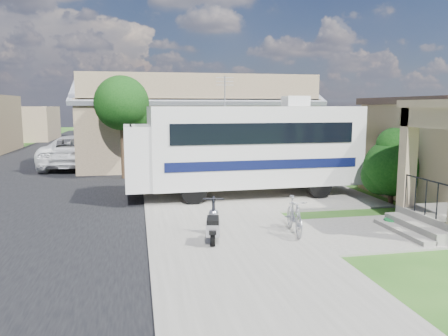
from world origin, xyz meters
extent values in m
plane|color=#1D4813|center=(0.00, 0.00, 0.00)|extent=(120.00, 120.00, 0.00)
cube|color=black|center=(-7.50, 10.00, 0.01)|extent=(9.00, 80.00, 0.02)
cube|color=slate|center=(-1.00, 10.00, 0.03)|extent=(4.00, 80.00, 0.06)
cube|color=slate|center=(1.50, 4.50, 0.03)|extent=(7.00, 6.00, 0.05)
cube|color=slate|center=(3.00, -1.00, 0.03)|extent=(4.00, 3.00, 0.05)
cube|color=black|center=(5.48, 2.70, 1.70)|extent=(0.04, 1.10, 1.20)
cube|color=slate|center=(3.70, -1.30, 0.16)|extent=(0.40, 2.16, 0.32)
cube|color=slate|center=(3.35, -1.30, 0.08)|extent=(0.35, 2.16, 0.16)
cube|color=#867155|center=(4.08, -0.28, 1.85)|extent=(0.35, 0.35, 2.70)
cube|color=#867155|center=(4.08, -1.30, 2.95)|extent=(0.35, 2.40, 0.50)
cylinder|color=black|center=(3.95, -1.30, 1.40)|extent=(0.04, 1.70, 0.04)
cube|color=#756249|center=(0.00, 14.00, 1.80)|extent=(12.00, 8.00, 3.60)
cube|color=slate|center=(0.00, 12.00, 4.15)|extent=(12.50, 4.40, 1.78)
cube|color=slate|center=(0.00, 16.00, 4.15)|extent=(12.50, 4.40, 1.78)
cube|color=slate|center=(0.00, 14.00, 4.85)|extent=(12.50, 0.50, 0.22)
cube|color=#756249|center=(0.00, 10.10, 4.15)|extent=(11.76, 0.20, 1.30)
cube|color=#756249|center=(-15.00, 34.00, 1.60)|extent=(8.00, 7.00, 3.20)
cylinder|color=#312316|center=(-3.80, 9.00, 1.57)|extent=(0.20, 0.20, 3.15)
sphere|color=black|center=(-3.80, 9.00, 3.38)|extent=(2.40, 2.40, 2.40)
sphere|color=black|center=(-3.40, 9.20, 2.93)|extent=(1.68, 1.68, 1.68)
cylinder|color=#312316|center=(-3.80, 19.00, 1.65)|extent=(0.20, 0.20, 3.29)
sphere|color=black|center=(-3.80, 19.00, 3.53)|extent=(2.40, 2.40, 2.40)
sphere|color=black|center=(-3.40, 19.20, 3.06)|extent=(1.68, 1.68, 1.68)
cylinder|color=#312316|center=(-3.80, 28.00, 1.50)|extent=(0.20, 0.20, 3.01)
sphere|color=black|center=(-3.80, 28.00, 3.22)|extent=(2.40, 2.40, 2.40)
sphere|color=black|center=(-3.40, 28.20, 2.79)|extent=(1.68, 1.68, 1.68)
cube|color=beige|center=(0.94, 4.30, 1.85)|extent=(7.48, 2.85, 2.75)
cube|color=beige|center=(-3.19, 4.19, 1.54)|extent=(0.91, 2.54, 2.12)
cube|color=black|center=(-3.38, 4.18, 2.12)|extent=(0.12, 2.25, 0.95)
cube|color=black|center=(0.98, 2.96, 2.35)|extent=(6.30, 0.20, 0.69)
cube|color=black|center=(0.90, 5.64, 2.35)|extent=(6.30, 0.20, 0.69)
cube|color=black|center=(0.98, 2.97, 1.30)|extent=(6.67, 0.20, 0.32)
cube|color=black|center=(0.90, 5.64, 1.30)|extent=(6.67, 0.20, 0.32)
cube|color=beige|center=(2.53, 4.34, 3.42)|extent=(0.87, 0.76, 0.37)
cylinder|color=#A3A3AA|center=(-0.12, 4.27, 3.76)|extent=(0.04, 0.04, 1.06)
cylinder|color=black|center=(-1.40, 3.07, 0.48)|extent=(0.85, 0.32, 0.85)
cylinder|color=black|center=(-1.46, 5.40, 0.48)|extent=(0.85, 0.32, 0.85)
cylinder|color=black|center=(3.05, 3.19, 0.48)|extent=(0.85, 0.32, 0.85)
cylinder|color=black|center=(2.98, 5.52, 0.48)|extent=(0.85, 0.32, 0.85)
cylinder|color=#312316|center=(5.10, 2.03, 0.38)|extent=(0.15, 0.15, 0.75)
sphere|color=black|center=(5.10, 2.03, 1.22)|extent=(1.88, 1.88, 1.88)
sphere|color=black|center=(5.48, 2.32, 1.60)|extent=(1.51, 1.51, 1.51)
sphere|color=black|center=(4.82, 2.22, 0.94)|extent=(1.32, 1.32, 1.32)
sphere|color=black|center=(5.29, 1.75, 0.85)|extent=(1.13, 1.13, 1.13)
sphere|color=black|center=(5.10, 2.03, 1.98)|extent=(1.13, 1.13, 1.13)
cylinder|color=black|center=(-1.53, -1.36, 0.26)|extent=(0.18, 0.42, 0.40)
cylinder|color=black|center=(-1.34, -0.37, 0.26)|extent=(0.18, 0.42, 0.40)
cube|color=#A3A3AA|center=(-1.45, -0.91, 0.32)|extent=(0.37, 0.55, 0.07)
cube|color=#A3A3AA|center=(-1.52, -1.27, 0.45)|extent=(0.40, 0.55, 0.28)
cube|color=black|center=(-1.51, -1.23, 0.63)|extent=(0.37, 0.59, 0.11)
cube|color=black|center=(-1.56, -1.50, 0.43)|extent=(0.20, 0.21, 0.09)
cylinder|color=black|center=(-1.35, -0.44, 0.63)|extent=(0.13, 0.32, 0.76)
sphere|color=#A3A3AA|center=(-1.34, -0.37, 0.56)|extent=(0.26, 0.26, 0.26)
sphere|color=black|center=(-1.33, -0.30, 0.56)|extent=(0.11, 0.11, 0.11)
cylinder|color=black|center=(-1.37, -0.51, 0.98)|extent=(0.50, 0.13, 0.03)
cube|color=black|center=(-1.34, -0.37, 0.37)|extent=(0.17, 0.28, 0.06)
imported|color=#A3A3AA|center=(0.65, -0.77, 0.46)|extent=(0.61, 1.58, 0.92)
imported|color=white|center=(-6.28, 13.34, 0.86)|extent=(3.43, 6.41, 1.71)
imported|color=white|center=(-6.31, 20.53, 0.85)|extent=(2.83, 6.04, 1.71)
cylinder|color=#14682D|center=(3.55, -0.48, 0.09)|extent=(0.39, 0.39, 0.17)
camera|label=1|loc=(-3.18, -10.89, 3.24)|focal=35.00mm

